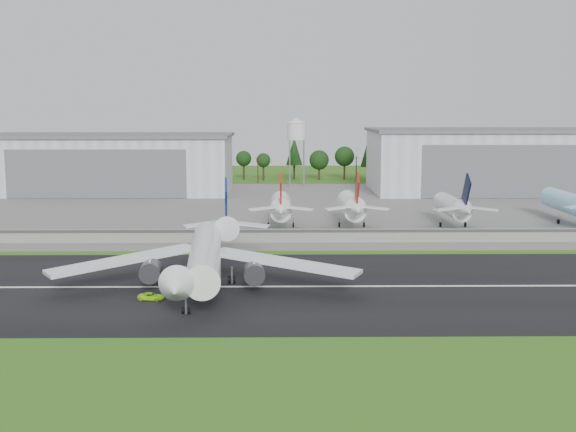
{
  "coord_description": "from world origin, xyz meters",
  "views": [
    {
      "loc": [
        -12.44,
        -121.73,
        33.19
      ],
      "look_at": [
        -10.48,
        40.0,
        9.0
      ],
      "focal_mm": 45.0,
      "sensor_mm": 36.0,
      "label": 1
    }
  ],
  "objects_px": {
    "parked_jet_red_b": "(352,206)",
    "parked_jet_skyblue": "(573,203)",
    "ground_vehicle": "(151,296)",
    "main_airliner": "(205,262)",
    "parked_jet_red_a": "(281,206)",
    "parked_jet_navy": "(455,207)"
  },
  "relations": [
    {
      "from": "ground_vehicle",
      "to": "parked_jet_red_b",
      "type": "xyz_separation_m",
      "value": [
        42.69,
        75.86,
        5.58
      ]
    },
    {
      "from": "main_airliner",
      "to": "parked_jet_red_a",
      "type": "relative_size",
      "value": 1.89
    },
    {
      "from": "ground_vehicle",
      "to": "parked_jet_navy",
      "type": "height_order",
      "value": "parked_jet_navy"
    },
    {
      "from": "main_airliner",
      "to": "parked_jet_red_b",
      "type": "relative_size",
      "value": 1.89
    },
    {
      "from": "parked_jet_skyblue",
      "to": "main_airliner",
      "type": "bearing_deg",
      "value": -143.68
    },
    {
      "from": "ground_vehicle",
      "to": "parked_jet_red_a",
      "type": "bearing_deg",
      "value": -10.49
    },
    {
      "from": "main_airliner",
      "to": "parked_jet_navy",
      "type": "xyz_separation_m",
      "value": [
        62.72,
        66.97,
        1.14
      ]
    },
    {
      "from": "parked_jet_red_a",
      "to": "parked_jet_navy",
      "type": "xyz_separation_m",
      "value": [
        48.5,
        -0.03,
        -0.18
      ]
    },
    {
      "from": "parked_jet_red_b",
      "to": "main_airliner",
      "type": "bearing_deg",
      "value": -116.99
    },
    {
      "from": "ground_vehicle",
      "to": "parked_jet_red_b",
      "type": "height_order",
      "value": "parked_jet_red_b"
    },
    {
      "from": "parked_jet_red_b",
      "to": "parked_jet_skyblue",
      "type": "bearing_deg",
      "value": 4.48
    },
    {
      "from": "parked_jet_red_a",
      "to": "parked_jet_navy",
      "type": "height_order",
      "value": "parked_jet_red_a"
    },
    {
      "from": "parked_jet_red_b",
      "to": "parked_jet_navy",
      "type": "relative_size",
      "value": 1.0
    },
    {
      "from": "parked_jet_red_a",
      "to": "parked_jet_skyblue",
      "type": "height_order",
      "value": "parked_jet_skyblue"
    },
    {
      "from": "ground_vehicle",
      "to": "main_airliner",
      "type": "bearing_deg",
      "value": -37.8
    },
    {
      "from": "parked_jet_red_a",
      "to": "parked_jet_red_b",
      "type": "height_order",
      "value": "parked_jet_red_b"
    },
    {
      "from": "ground_vehicle",
      "to": "parked_jet_red_b",
      "type": "bearing_deg",
      "value": -23.14
    },
    {
      "from": "parked_jet_skyblue",
      "to": "parked_jet_red_a",
      "type": "bearing_deg",
      "value": -176.57
    },
    {
      "from": "main_airliner",
      "to": "parked_jet_skyblue",
      "type": "bearing_deg",
      "value": -148.2
    },
    {
      "from": "parked_jet_red_a",
      "to": "parked_jet_skyblue",
      "type": "bearing_deg",
      "value": 3.43
    },
    {
      "from": "parked_jet_navy",
      "to": "parked_jet_skyblue",
      "type": "bearing_deg",
      "value": 8.14
    },
    {
      "from": "parked_jet_skyblue",
      "to": "parked_jet_navy",
      "type": "bearing_deg",
      "value": -171.86
    }
  ]
}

